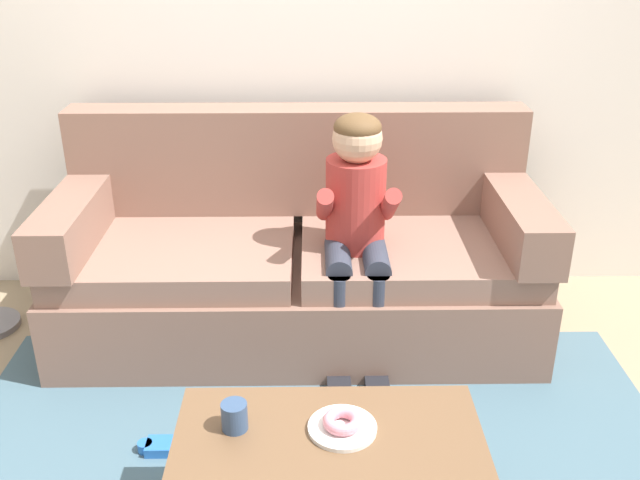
{
  "coord_description": "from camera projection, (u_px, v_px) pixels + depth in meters",
  "views": [
    {
      "loc": [
        -0.01,
        -2.13,
        1.85
      ],
      "look_at": [
        0.03,
        0.45,
        0.65
      ],
      "focal_mm": 39.85,
      "sensor_mm": 36.0,
      "label": 1
    }
  ],
  "objects": [
    {
      "name": "toy_controller",
      "position": [
        168.0,
        448.0,
        2.66
      ],
      "size": [
        0.23,
        0.09,
        0.05
      ],
      "rotation": [
        0.0,
        0.0,
        0.11
      ],
      "color": "blue",
      "rests_on": "ground"
    },
    {
      "name": "coffee_table",
      "position": [
        329.0,
        453.0,
        2.12
      ],
      "size": [
        0.93,
        0.53,
        0.43
      ],
      "color": "brown",
      "rests_on": "ground"
    },
    {
      "name": "donut",
      "position": [
        342.0,
        421.0,
        2.13
      ],
      "size": [
        0.17,
        0.17,
        0.04
      ],
      "primitive_type": "torus",
      "rotation": [
        0.0,
        0.0,
        2.54
      ],
      "color": "pink",
      "rests_on": "plate"
    },
    {
      "name": "person_child",
      "position": [
        357.0,
        216.0,
        3.02
      ],
      "size": [
        0.34,
        0.58,
        1.1
      ],
      "color": "#AD3833",
      "rests_on": "ground"
    },
    {
      "name": "mug",
      "position": [
        234.0,
        416.0,
        2.13
      ],
      "size": [
        0.08,
        0.08,
        0.09
      ],
      "primitive_type": "cylinder",
      "color": "#334C72",
      "rests_on": "coffee_table"
    },
    {
      "name": "ground",
      "position": [
        315.0,
        443.0,
        2.71
      ],
      "size": [
        10.0,
        10.0,
        0.0
      ],
      "primitive_type": "plane",
      "color": "#9E896B"
    },
    {
      "name": "plate",
      "position": [
        342.0,
        428.0,
        2.14
      ],
      "size": [
        0.21,
        0.21,
        0.01
      ],
      "primitive_type": "cylinder",
      "color": "white",
      "rests_on": "coffee_table"
    },
    {
      "name": "wall_back",
      "position": [
        312.0,
        15.0,
        3.4
      ],
      "size": [
        8.0,
        0.1,
        2.8
      ],
      "primitive_type": "cube",
      "color": "silver",
      "rests_on": "ground"
    },
    {
      "name": "couch",
      "position": [
        298.0,
        260.0,
        3.34
      ],
      "size": [
        2.18,
        0.9,
        1.01
      ],
      "color": "#846051",
      "rests_on": "ground"
    }
  ]
}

